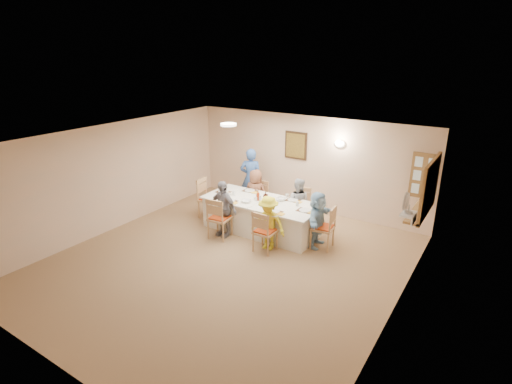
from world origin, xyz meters
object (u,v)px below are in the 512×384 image
Objects in this scene: chair_right_end at (323,227)px; diner_front_right at (268,223)px; desk_fan at (408,205)px; diner_front_left at (223,209)px; chair_left_end at (209,198)px; dining_table at (261,216)px; chair_front_left at (220,217)px; diner_back_left at (256,193)px; chair_front_right at (265,231)px; diner_right_end at (317,219)px; serving_hatch at (430,188)px; chair_back_right at (300,207)px; condiment_ketchup at (258,196)px; caregiver at (251,178)px; diner_back_right at (298,203)px; chair_back_left at (258,198)px.

chair_right_end is 1.17m from diner_front_right.
diner_front_left is at bearing -178.77° from desk_fan.
chair_left_end is at bearing 173.01° from desk_fan.
chair_left_end is 1.18m from diner_front_left.
desk_fan is 0.25× the size of diner_front_right.
desk_fan is 0.11× the size of dining_table.
chair_front_left is 1.24m from chair_left_end.
diner_front_right is (1.20, -1.36, -0.02)m from diner_back_left.
dining_table is 0.94m from diner_back_left.
diner_front_right reaches higher than chair_left_end.
diner_front_right is at bearing -48.58° from dining_table.
dining_table is 1.55m from chair_right_end.
diner_front_right is (0.00, 0.12, 0.13)m from chair_front_right.
diner_back_left is at bearing -62.64° from chair_left_end.
chair_front_right is at bearing 128.57° from diner_right_end.
serving_hatch is 1.20× the size of diner_right_end.
diner_back_left reaches higher than chair_front_left.
desk_fan is 3.24m from chair_back_right.
chair_right_end is at bearing 0.55° from condiment_ketchup.
desk_fan is at bearing -175.33° from chair_front_right.
caregiver reaches higher than chair_front_left.
diner_back_right is at bearing -96.63° from chair_back_right.
diner_right_end is (0.82, -0.68, 0.01)m from diner_back_right.
condiment_ketchup is (-0.68, -0.82, 0.41)m from chair_back_right.
diner_back_left is (-4.02, -0.07, -0.88)m from serving_hatch.
chair_front_right reaches higher than dining_table.
diner_front_left reaches higher than chair_back_right.
caregiver reaches higher than diner_right_end.
diner_right_end is (2.02, -0.80, 0.18)m from chair_back_left.
chair_left_end is (-2.15, 0.80, 0.04)m from chair_front_right.
diner_front_right is (-2.71, -0.08, -0.95)m from desk_fan.
diner_back_right is 0.75× the size of caregiver.
diner_back_right is (2.15, 0.68, 0.10)m from chair_left_end.
caregiver is at bearing 158.19° from desk_fan.
chair_back_left is at bearing 62.68° from diner_right_end.
caregiver is (-4.47, 0.40, -0.69)m from serving_hatch.
chair_front_left is at bearing -87.84° from chair_back_left.
serving_hatch reaches higher than diner_front_right.
chair_front_right reaches higher than chair_back_left.
serving_hatch reaches higher than caregiver.
condiment_ketchup is at bearing 130.88° from diner_front_right.
chair_front_right is at bearing -53.13° from dining_table.
diner_back_right is (1.20, -0.12, 0.17)m from chair_back_left.
chair_front_right is 0.96× the size of chair_right_end.
desk_fan is at bearing 176.70° from chair_front_left.
serving_hatch is 3.64m from condiment_ketchup.
chair_front_right reaches higher than chair_back_right.
dining_table is at bearing -133.15° from chair_front_left.
diner_back_right is (1.20, 0.00, -0.01)m from diner_back_left.
chair_front_left reaches higher than chair_back_right.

